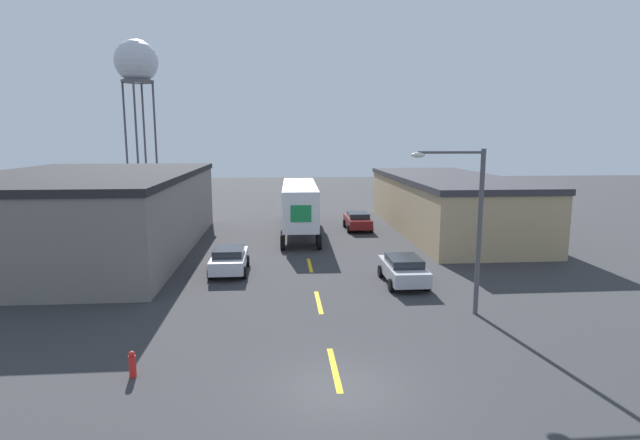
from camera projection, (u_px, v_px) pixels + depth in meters
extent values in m
plane|color=#333335|center=(339.00, 390.00, 14.93)|extent=(160.00, 160.00, 0.00)
cube|color=gold|center=(334.00, 369.00, 16.25)|extent=(0.20, 3.17, 0.01)
cube|color=gold|center=(319.00, 302.00, 22.83)|extent=(0.20, 3.17, 0.01)
cube|color=gold|center=(310.00, 265.00, 29.41)|extent=(0.20, 3.17, 0.01)
cube|color=slate|center=(88.00, 215.00, 32.58)|extent=(13.11, 21.68, 4.82)
cube|color=#232326|center=(85.00, 175.00, 32.15)|extent=(13.31, 21.88, 0.40)
cube|color=tan|center=(447.00, 206.00, 40.12)|extent=(8.04, 21.20, 4.02)
cube|color=#333338|center=(448.00, 178.00, 39.75)|extent=(8.24, 21.40, 0.40)
cube|color=silver|center=(298.00, 197.00, 44.98)|extent=(2.39, 2.71, 3.09)
cube|color=white|center=(300.00, 202.00, 37.77)|extent=(2.72, 11.29, 2.78)
cube|color=#198442|center=(301.00, 214.00, 32.22)|extent=(1.35, 0.06, 1.11)
cylinder|color=black|center=(312.00, 214.00, 45.63)|extent=(0.31, 1.09, 1.09)
cylinder|color=black|center=(285.00, 214.00, 45.50)|extent=(0.31, 1.09, 1.09)
cylinder|color=black|center=(312.00, 215.00, 44.58)|extent=(0.31, 1.09, 1.09)
cylinder|color=black|center=(285.00, 216.00, 44.45)|extent=(0.31, 1.09, 1.09)
cylinder|color=black|center=(318.00, 237.00, 34.80)|extent=(0.31, 1.09, 1.09)
cylinder|color=black|center=(283.00, 238.00, 34.67)|extent=(0.31, 1.09, 1.09)
cylinder|color=black|center=(319.00, 242.00, 33.42)|extent=(0.31, 1.09, 1.09)
cylinder|color=black|center=(283.00, 242.00, 33.29)|extent=(0.31, 1.09, 1.09)
cube|color=maroon|center=(358.00, 221.00, 40.59)|extent=(1.81, 4.17, 0.71)
cube|color=#23282D|center=(358.00, 215.00, 40.38)|extent=(1.60, 2.17, 0.40)
cylinder|color=black|center=(366.00, 223.00, 41.99)|extent=(0.22, 0.65, 0.65)
cylinder|color=black|center=(344.00, 223.00, 41.85)|extent=(0.22, 0.65, 0.65)
cylinder|color=black|center=(371.00, 228.00, 39.45)|extent=(0.22, 0.65, 0.65)
cylinder|color=black|center=(349.00, 229.00, 39.31)|extent=(0.22, 0.65, 0.65)
cube|color=silver|center=(229.00, 261.00, 27.75)|extent=(1.81, 4.17, 0.71)
cube|color=#23282D|center=(229.00, 251.00, 27.54)|extent=(1.60, 2.17, 0.40)
cylinder|color=black|center=(247.00, 261.00, 29.15)|extent=(0.22, 0.65, 0.65)
cylinder|color=black|center=(216.00, 261.00, 29.01)|extent=(0.22, 0.65, 0.65)
cylinder|color=black|center=(244.00, 273.00, 26.61)|extent=(0.22, 0.65, 0.65)
cylinder|color=black|center=(210.00, 273.00, 26.46)|extent=(0.22, 0.65, 0.65)
cube|color=#B2B2B7|center=(403.00, 271.00, 25.64)|extent=(1.81, 4.17, 0.71)
cube|color=#23282D|center=(404.00, 261.00, 25.43)|extent=(1.60, 2.17, 0.40)
cylinder|color=black|center=(414.00, 270.00, 27.04)|extent=(0.22, 0.65, 0.65)
cylinder|color=black|center=(381.00, 271.00, 26.90)|extent=(0.22, 0.65, 0.65)
cylinder|color=black|center=(427.00, 284.00, 24.50)|extent=(0.22, 0.65, 0.65)
cylinder|color=black|center=(391.00, 285.00, 24.36)|extent=(0.22, 0.65, 0.65)
cylinder|color=#47474C|center=(155.00, 136.00, 69.54)|extent=(0.28, 0.28, 15.18)
cylinder|color=#47474C|center=(144.00, 136.00, 71.37)|extent=(0.28, 0.28, 15.18)
cylinder|color=#47474C|center=(126.00, 136.00, 69.22)|extent=(0.28, 0.28, 15.18)
cylinder|color=#47474C|center=(136.00, 136.00, 67.39)|extent=(0.28, 0.28, 15.18)
cylinder|color=#4C4C51|center=(137.00, 81.00, 68.17)|extent=(4.32, 4.32, 0.30)
sphere|color=#B7BCC6|center=(136.00, 61.00, 67.73)|extent=(5.78, 5.78, 5.78)
cylinder|color=#4C4C51|center=(479.00, 233.00, 20.78)|extent=(0.20, 0.20, 7.01)
cylinder|color=#4C4C51|center=(451.00, 152.00, 20.13)|extent=(2.72, 0.11, 0.11)
ellipsoid|color=silver|center=(418.00, 155.00, 20.04)|extent=(0.56, 0.32, 0.22)
cylinder|color=red|center=(133.00, 366.00, 15.68)|extent=(0.22, 0.22, 0.69)
sphere|color=red|center=(132.00, 354.00, 15.61)|extent=(0.20, 0.20, 0.20)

